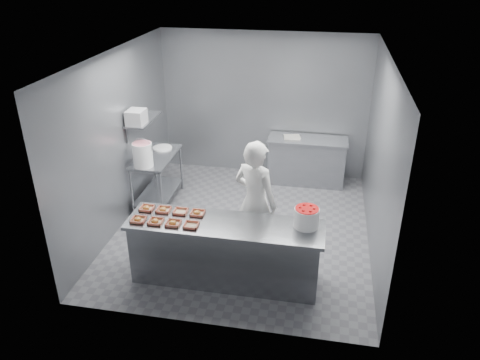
% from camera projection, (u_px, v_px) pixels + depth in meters
% --- Properties ---
extents(floor, '(4.50, 4.50, 0.00)m').
position_uv_depth(floor, '(243.00, 228.00, 7.69)').
color(floor, '#4C4C51').
rests_on(floor, ground).
extents(ceiling, '(4.50, 4.50, 0.00)m').
position_uv_depth(ceiling, '(244.00, 55.00, 6.45)').
color(ceiling, white).
rests_on(ceiling, wall_back).
extents(wall_back, '(4.00, 0.04, 2.80)m').
position_uv_depth(wall_back, '(264.00, 105.00, 9.05)').
color(wall_back, slate).
rests_on(wall_back, ground).
extents(wall_left, '(0.04, 4.50, 2.80)m').
position_uv_depth(wall_left, '(119.00, 140.00, 7.40)').
color(wall_left, slate).
rests_on(wall_left, ground).
extents(wall_right, '(0.04, 4.50, 2.80)m').
position_uv_depth(wall_right, '(380.00, 159.00, 6.74)').
color(wall_right, slate).
rests_on(wall_right, ground).
extents(service_counter, '(2.60, 0.70, 0.90)m').
position_uv_depth(service_counter, '(225.00, 252.00, 6.30)').
color(service_counter, slate).
rests_on(service_counter, ground).
extents(prep_table, '(0.60, 1.20, 0.90)m').
position_uv_depth(prep_table, '(157.00, 172.00, 8.23)').
color(prep_table, slate).
rests_on(prep_table, ground).
extents(back_counter, '(1.50, 0.60, 0.90)m').
position_uv_depth(back_counter, '(307.00, 161.00, 9.02)').
color(back_counter, slate).
rests_on(back_counter, ground).
extents(wall_shelf, '(0.35, 0.90, 0.03)m').
position_uv_depth(wall_shelf, '(143.00, 120.00, 7.84)').
color(wall_shelf, slate).
rests_on(wall_shelf, wall_left).
extents(tray_0, '(0.19, 0.18, 0.06)m').
position_uv_depth(tray_0, '(138.00, 220.00, 6.14)').
color(tray_0, tan).
rests_on(tray_0, service_counter).
extents(tray_1, '(0.19, 0.18, 0.06)m').
position_uv_depth(tray_1, '(156.00, 221.00, 6.11)').
color(tray_1, tan).
rests_on(tray_1, service_counter).
extents(tray_2, '(0.19, 0.18, 0.06)m').
position_uv_depth(tray_2, '(173.00, 223.00, 6.07)').
color(tray_2, tan).
rests_on(tray_2, service_counter).
extents(tray_3, '(0.19, 0.18, 0.04)m').
position_uv_depth(tray_3, '(191.00, 225.00, 6.03)').
color(tray_3, tan).
rests_on(tray_3, service_counter).
extents(tray_4, '(0.19, 0.18, 0.06)m').
position_uv_depth(tray_4, '(147.00, 208.00, 6.42)').
color(tray_4, tan).
rests_on(tray_4, service_counter).
extents(tray_5, '(0.19, 0.18, 0.06)m').
position_uv_depth(tray_5, '(163.00, 210.00, 6.38)').
color(tray_5, tan).
rests_on(tray_5, service_counter).
extents(tray_6, '(0.19, 0.18, 0.04)m').
position_uv_depth(tray_6, '(180.00, 211.00, 6.34)').
color(tray_6, tan).
rests_on(tray_6, service_counter).
extents(tray_7, '(0.19, 0.18, 0.06)m').
position_uv_depth(tray_7, '(197.00, 213.00, 6.30)').
color(tray_7, tan).
rests_on(tray_7, service_counter).
extents(worker, '(0.80, 0.68, 1.85)m').
position_uv_depth(worker, '(255.00, 202.00, 6.57)').
color(worker, white).
rests_on(worker, ground).
extents(strawberry_tub, '(0.32, 0.32, 0.27)m').
position_uv_depth(strawberry_tub, '(307.00, 217.00, 5.98)').
color(strawberry_tub, white).
rests_on(strawberry_tub, service_counter).
extents(glaze_bucket, '(0.34, 0.32, 0.49)m').
position_uv_depth(glaze_bucket, '(143.00, 154.00, 7.62)').
color(glaze_bucket, white).
rests_on(glaze_bucket, prep_table).
extents(bucket_lid, '(0.38, 0.38, 0.03)m').
position_uv_depth(bucket_lid, '(162.00, 148.00, 8.39)').
color(bucket_lid, white).
rests_on(bucket_lid, prep_table).
extents(rag, '(0.15, 0.14, 0.02)m').
position_uv_depth(rag, '(166.00, 146.00, 8.47)').
color(rag, '#CCB28C').
rests_on(rag, prep_table).
extents(appliance, '(0.28, 0.32, 0.24)m').
position_uv_depth(appliance, '(136.00, 117.00, 7.54)').
color(appliance, gray).
rests_on(appliance, wall_shelf).
extents(paper_stack, '(0.33, 0.27, 0.04)m').
position_uv_depth(paper_stack, '(292.00, 137.00, 8.86)').
color(paper_stack, silver).
rests_on(paper_stack, back_counter).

